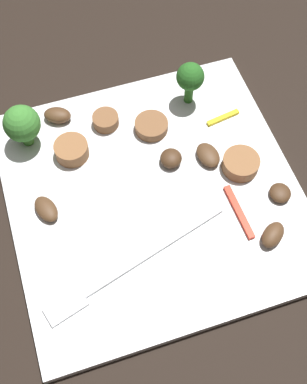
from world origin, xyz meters
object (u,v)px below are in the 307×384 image
(mushroom_5, at_px, (273,235))
(mushroom_3, at_px, (280,193))
(plate, at_px, (154,195))
(broccoli_floret_1, at_px, (22,124))
(sausage_slice_1, at_px, (151,126))
(pepper_strip_2, at_px, (239,212))
(sausage_slice_2, at_px, (106,120))
(mushroom_4, at_px, (57,115))
(mushroom_2, at_px, (46,209))
(sausage_slice_3, at_px, (242,166))
(mushroom_0, at_px, (171,158))
(fork, at_px, (125,269))
(sausage_slice_0, at_px, (72,150))
(broccoli_floret_0, at_px, (190,78))
(pepper_strip_0, at_px, (223,118))
(mushroom_1, at_px, (208,155))

(mushroom_5, bearing_deg, mushroom_3, -123.78)
(plate, xyz_separation_m, broccoli_floret_1, (0.10, -0.09, 0.03))
(sausage_slice_1, height_order, pepper_strip_2, sausage_slice_1)
(sausage_slice_2, bearing_deg, mushroom_4, -25.04)
(mushroom_2, bearing_deg, pepper_strip_2, 161.52)
(pepper_strip_2, bearing_deg, mushroom_4, -49.41)
(mushroom_4, relative_size, pepper_strip_2, 0.50)
(sausage_slice_3, distance_m, mushroom_0, 0.07)
(sausage_slice_1, bearing_deg, sausage_slice_3, 132.97)
(fork, bearing_deg, sausage_slice_0, -99.54)
(sausage_slice_2, bearing_deg, sausage_slice_3, 139.66)
(mushroom_5, bearing_deg, mushroom_2, -25.35)
(mushroom_2, height_order, mushroom_5, mushroom_5)
(fork, height_order, sausage_slice_1, sausage_slice_1)
(broccoli_floret_0, bearing_deg, pepper_strip_0, 127.06)
(broccoli_floret_0, height_order, mushroom_5, broccoli_floret_0)
(sausage_slice_3, height_order, mushroom_5, sausage_slice_3)
(broccoli_floret_0, xyz_separation_m, mushroom_5, (-0.02, 0.17, -0.03))
(sausage_slice_1, relative_size, pepper_strip_0, 0.93)
(plate, xyz_separation_m, fork, (0.05, 0.07, 0.01))
(fork, bearing_deg, mushroom_4, -100.08)
(fork, height_order, mushroom_0, mushroom_0)
(mushroom_0, bearing_deg, pepper_strip_0, -154.03)
(mushroom_1, bearing_deg, mushroom_4, -35.49)
(sausage_slice_0, relative_size, mushroom_2, 1.11)
(mushroom_3, relative_size, pepper_strip_0, 0.59)
(mushroom_1, xyz_separation_m, mushroom_5, (-0.02, 0.10, 0.00))
(sausage_slice_1, distance_m, mushroom_3, 0.14)
(broccoli_floret_0, height_order, mushroom_4, broccoli_floret_0)
(plate, relative_size, mushroom_2, 9.07)
(mushroom_2, bearing_deg, sausage_slice_0, -124.58)
(broccoli_floret_1, bearing_deg, sausage_slice_2, 177.97)
(fork, distance_m, mushroom_1, 0.14)
(mushroom_0, bearing_deg, mushroom_3, 141.95)
(pepper_strip_0, bearing_deg, sausage_slice_1, -7.98)
(broccoli_floret_0, relative_size, sausage_slice_2, 1.90)
(sausage_slice_2, height_order, mushroom_4, mushroom_4)
(mushroom_3, bearing_deg, pepper_strip_0, -80.19)
(broccoli_floret_0, relative_size, broccoli_floret_1, 1.05)
(mushroom_4, height_order, pepper_strip_0, mushroom_4)
(sausage_slice_1, xyz_separation_m, mushroom_3, (-0.09, 0.11, -0.00))
(fork, height_order, broccoli_floret_0, broccoli_floret_0)
(mushroom_0, bearing_deg, sausage_slice_0, -23.30)
(sausage_slice_0, height_order, pepper_strip_0, sausage_slice_0)
(plate, xyz_separation_m, mushroom_1, (-0.06, -0.02, 0.01))
(sausage_slice_1, distance_m, sausage_slice_3, 0.10)
(plate, bearing_deg, broccoli_floret_0, -126.32)
(pepper_strip_0, bearing_deg, mushroom_1, 51.27)
(broccoli_floret_1, bearing_deg, sausage_slice_1, 169.14)
(mushroom_2, bearing_deg, mushroom_0, -172.89)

